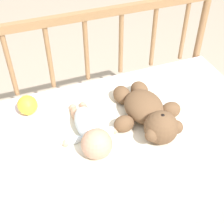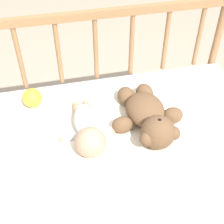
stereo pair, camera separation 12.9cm
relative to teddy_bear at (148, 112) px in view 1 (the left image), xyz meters
name	(u,v)px [view 1 (the left image)]	position (x,y,z in m)	size (l,w,h in m)	color
ground_plane	(112,193)	(-0.14, 0.06, -0.61)	(12.00, 12.00, 0.00)	tan
crib_mattress	(112,162)	(-0.14, 0.06, -0.33)	(1.29, 0.62, 0.55)	silver
crib_rail	(87,64)	(-0.14, 0.39, 0.03)	(1.29, 0.04, 0.90)	#997047
blanket	(119,122)	(-0.11, 0.04, -0.05)	(0.71, 0.50, 0.01)	silver
teddy_bear	(148,112)	(0.00, 0.00, 0.00)	(0.31, 0.39, 0.14)	brown
baby	(91,132)	(-0.25, -0.01, -0.01)	(0.24, 0.35, 0.12)	white
toy_ball	(27,105)	(-0.46, 0.24, -0.01)	(0.09, 0.09, 0.09)	yellow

